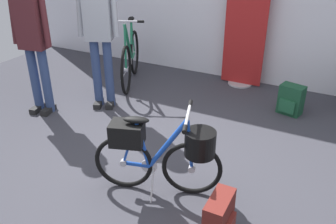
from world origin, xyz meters
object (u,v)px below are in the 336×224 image
(visitor_near_wall, at_px, (98,25))
(visitor_browsing, at_px, (32,35))
(backpack_on_floor, at_px, (219,221))
(folding_bike_foreground, at_px, (162,151))
(handbag_on_floor, at_px, (291,100))
(floor_banner_stand, at_px, (245,33))
(display_bike_left, at_px, (130,58))

(visitor_near_wall, height_order, visitor_browsing, visitor_near_wall)
(visitor_browsing, height_order, backpack_on_floor, visitor_browsing)
(folding_bike_foreground, relative_size, visitor_browsing, 0.63)
(visitor_browsing, bearing_deg, visitor_near_wall, 39.55)
(backpack_on_floor, xyz_separation_m, handbag_on_floor, (0.09, 2.40, -0.01))
(visitor_browsing, distance_m, backpack_on_floor, 3.04)
(visitor_near_wall, height_order, backpack_on_floor, visitor_near_wall)
(handbag_on_floor, bearing_deg, visitor_browsing, -154.42)
(handbag_on_floor, bearing_deg, floor_banner_stand, 142.05)
(display_bike_left, height_order, visitor_near_wall, visitor_near_wall)
(display_bike_left, relative_size, backpack_on_floor, 3.39)
(floor_banner_stand, xyz_separation_m, backpack_on_floor, (0.75, -3.05, -0.58))
(floor_banner_stand, height_order, folding_bike_foreground, floor_banner_stand)
(display_bike_left, bearing_deg, floor_banner_stand, 24.79)
(folding_bike_foreground, bearing_deg, floor_banner_stand, 92.39)
(visitor_browsing, distance_m, handbag_on_floor, 3.24)
(floor_banner_stand, distance_m, visitor_browsing, 2.84)
(backpack_on_floor, bearing_deg, floor_banner_stand, 103.87)
(visitor_near_wall, relative_size, backpack_on_floor, 4.49)
(visitor_browsing, bearing_deg, display_bike_left, 69.70)
(display_bike_left, height_order, visitor_browsing, visitor_browsing)
(floor_banner_stand, height_order, handbag_on_floor, floor_banner_stand)
(visitor_near_wall, xyz_separation_m, handbag_on_floor, (2.24, 0.86, -0.88))
(folding_bike_foreground, relative_size, display_bike_left, 0.78)
(display_bike_left, xyz_separation_m, backpack_on_floor, (2.26, -2.36, -0.19))
(visitor_browsing, relative_size, handbag_on_floor, 4.52)
(display_bike_left, distance_m, handbag_on_floor, 2.36)
(display_bike_left, relative_size, handbag_on_floor, 3.65)
(folding_bike_foreground, distance_m, visitor_near_wall, 2.03)
(visitor_near_wall, bearing_deg, handbag_on_floor, 21.11)
(visitor_near_wall, distance_m, visitor_browsing, 0.78)
(floor_banner_stand, relative_size, handbag_on_floor, 4.60)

